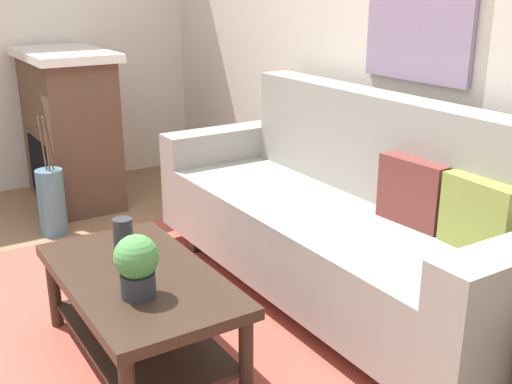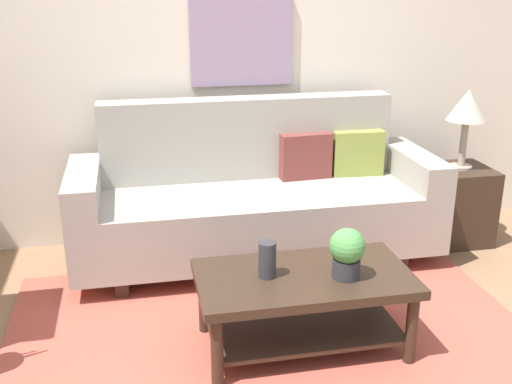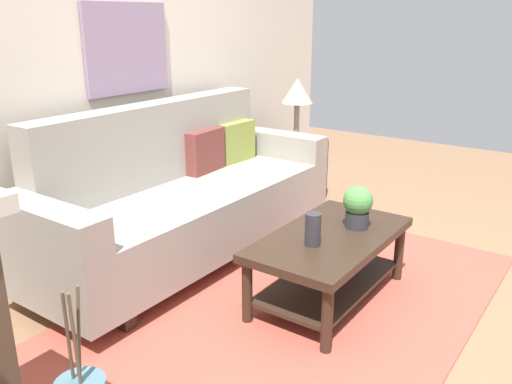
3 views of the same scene
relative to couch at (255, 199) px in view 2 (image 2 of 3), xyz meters
The scene contains 11 objects.
wall_back 1.07m from the couch, 102.60° to the left, with size 5.45×0.10×2.70m, color beige.
area_rug 1.10m from the couch, 96.77° to the right, with size 2.85×1.92×0.01m, color #B24C3D.
couch is the anchor object (origin of this frame).
throw_pillow_maroon 0.47m from the couch, 17.89° to the left, with size 0.36×0.12×0.32m, color brown.
throw_pillow_olive 0.82m from the couch, ahead, with size 0.36×0.12×0.32m, color olive.
coffee_table 1.15m from the couch, 88.89° to the right, with size 1.10×0.60×0.43m.
tabletop_vase 1.15m from the couch, 98.49° to the right, with size 0.09×0.09×0.19m, color #2D2D33.
potted_plant_tabletop 1.25m from the couch, 79.91° to the right, with size 0.18×0.18×0.26m.
side_table 1.52m from the couch, ahead, with size 0.44×0.44×0.56m, color #332319.
table_lamp 1.61m from the couch, ahead, with size 0.28×0.28×0.57m.
framed_painting 1.11m from the couch, 90.00° to the left, with size 0.72×0.03×0.61m, color gray.
Camera 2 is at (-0.67, -2.34, 1.86)m, focal length 43.15 mm.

